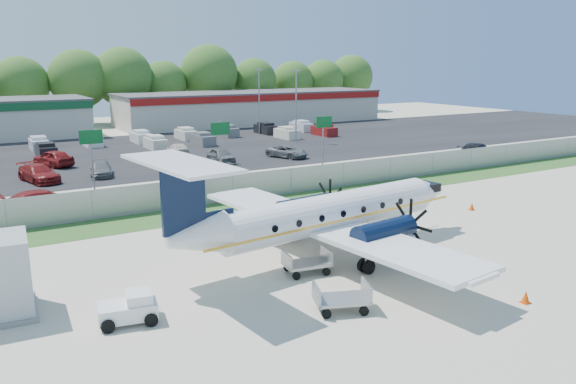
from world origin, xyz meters
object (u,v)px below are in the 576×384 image
pushback_tug (131,308)px  aircraft (326,214)px  baggage_cart_far (342,298)px  baggage_cart_near (307,263)px

pushback_tug → aircraft: bearing=13.0°
pushback_tug → baggage_cart_far: (7.75, -3.40, -0.03)m
aircraft → pushback_tug: aircraft is taller
aircraft → pushback_tug: 11.45m
pushback_tug → baggage_cart_far: 8.46m
aircraft → baggage_cart_near: 3.33m
pushback_tug → baggage_cart_far: size_ratio=0.95×
aircraft → baggage_cart_near: (-2.27, -1.69, -1.76)m
aircraft → baggage_cart_near: bearing=-143.3°
pushback_tug → baggage_cart_far: bearing=-23.7°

